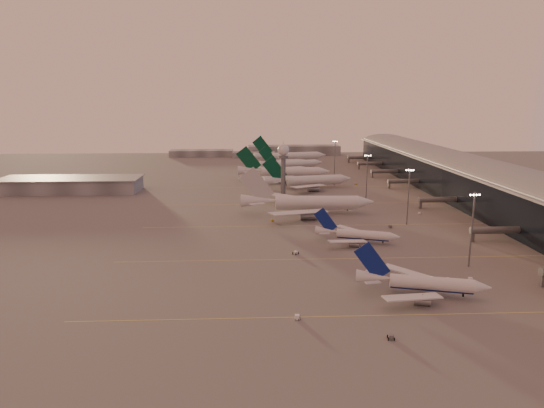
{
  "coord_description": "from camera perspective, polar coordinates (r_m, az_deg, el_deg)",
  "views": [
    {
      "loc": [
        -13.63,
        -148.2,
        54.01
      ],
      "look_at": [
        -3.83,
        65.18,
        7.61
      ],
      "focal_mm": 32.0,
      "sensor_mm": 36.0,
      "label": 1
    }
  ],
  "objects": [
    {
      "name": "taxiway_markings",
      "position": [
        215.68,
        9.14,
        -2.4
      ],
      "size": [
        180.0,
        185.25,
        0.02
      ],
      "color": "gold",
      "rests_on": "ground"
    },
    {
      "name": "distant_horizon",
      "position": [
        476.26,
        -0.67,
        6.21
      ],
      "size": [
        165.0,
        37.5,
        9.0
      ],
      "color": "slate",
      "rests_on": "ground"
    },
    {
      "name": "radar_tower",
      "position": [
        270.87,
        1.34,
        5.24
      ],
      "size": [
        6.4,
        6.4,
        31.1
      ],
      "color": "#5A5C62",
      "rests_on": "ground"
    },
    {
      "name": "mast_d",
      "position": [
        355.9,
        7.39,
        5.66
      ],
      "size": [
        3.6,
        0.56,
        25.0
      ],
      "color": "#5A5C62",
      "rests_on": "ground"
    },
    {
      "name": "hangar",
      "position": [
        311.19,
        -22.6,
        2.12
      ],
      "size": [
        82.0,
        27.0,
        8.5
      ],
      "color": "slate",
      "rests_on": "ground"
    },
    {
      "name": "greentail_b",
      "position": [
        330.45,
        1.44,
        3.56
      ],
      "size": [
        63.66,
        51.33,
        23.11
      ],
      "color": "silver",
      "rests_on": "ground"
    },
    {
      "name": "gsv_truck_b",
      "position": [
        213.58,
        13.85,
        -2.41
      ],
      "size": [
        6.37,
        4.04,
        2.42
      ],
      "color": "#535558",
      "rests_on": "ground"
    },
    {
      "name": "mast_a",
      "position": [
        169.46,
        22.49,
        -2.44
      ],
      "size": [
        3.6,
        0.56,
        25.0
      ],
      "color": "#5A5C62",
      "rests_on": "ground"
    },
    {
      "name": "mast_b",
      "position": [
        218.22,
        15.75,
        1.16
      ],
      "size": [
        3.6,
        0.56,
        25.0
      ],
      "color": "#5A5C62",
      "rests_on": "ground"
    },
    {
      "name": "mast_c",
      "position": [
        268.96,
        11.11,
        3.41
      ],
      "size": [
        3.6,
        0.56,
        25.0
      ],
      "color": "#5A5C62",
      "rests_on": "ground"
    },
    {
      "name": "gsv_truck_c",
      "position": [
        218.65,
        0.08,
        -1.78
      ],
      "size": [
        5.06,
        3.83,
        1.95
      ],
      "color": "gold",
      "rests_on": "ground"
    },
    {
      "name": "greentail_a",
      "position": [
        299.67,
        4.34,
        2.55
      ],
      "size": [
        56.56,
        45.25,
        20.74
      ],
      "color": "silver",
      "rests_on": "ground"
    },
    {
      "name": "widebody_white",
      "position": [
        233.18,
        4.25,
        -0.17
      ],
      "size": [
        64.88,
        51.94,
        22.81
      ],
      "color": "silver",
      "rests_on": "ground"
    },
    {
      "name": "gsv_truck_a",
      "position": [
        124.21,
        3.22,
        -12.88
      ],
      "size": [
        6.38,
        2.68,
        2.52
      ],
      "color": "silver",
      "rests_on": "ground"
    },
    {
      "name": "greentail_d",
      "position": [
        420.13,
        2.21,
        5.44
      ],
      "size": [
        65.03,
        52.02,
        23.87
      ],
      "color": "silver",
      "rests_on": "ground"
    },
    {
      "name": "gsv_catering_a",
      "position": [
        159.35,
        22.44,
        -7.66
      ],
      "size": [
        5.77,
        3.11,
        4.55
      ],
      "color": "silver",
      "rests_on": "ground"
    },
    {
      "name": "greentail_c",
      "position": [
        379.53,
        2.35,
        4.58
      ],
      "size": [
        51.66,
        41.19,
        19.16
      ],
      "color": "silver",
      "rests_on": "ground"
    },
    {
      "name": "gsv_tug_far",
      "position": [
        262.5,
        5.42,
        0.44
      ],
      "size": [
        4.01,
        3.73,
        0.99
      ],
      "color": "gold",
      "rests_on": "ground"
    },
    {
      "name": "ground",
      "position": [
        158.32,
        2.49,
        -7.7
      ],
      "size": [
        700.0,
        700.0,
        0.0
      ],
      "primitive_type": "plane",
      "color": "#5D5B5B",
      "rests_on": "ground"
    },
    {
      "name": "gsv_catering_b",
      "position": [
        241.85,
        17.05,
        -0.69
      ],
      "size": [
        5.44,
        3.28,
        4.16
      ],
      "color": "silver",
      "rests_on": "ground"
    },
    {
      "name": "gsv_tug_mid",
      "position": [
        172.95,
        2.79,
        -5.76
      ],
      "size": [
        4.38,
        4.38,
        1.11
      ],
      "color": "silver",
      "rests_on": "ground"
    },
    {
      "name": "gsv_tug_near",
      "position": [
        118.34,
        13.82,
        -14.98
      ],
      "size": [
        2.62,
        3.92,
        1.05
      ],
      "color": "#535558",
      "rests_on": "ground"
    },
    {
      "name": "gsv_tug_hangar",
      "position": [
        316.15,
        9.86,
        2.32
      ],
      "size": [
        3.34,
        2.34,
        0.87
      ],
      "color": "gold",
      "rests_on": "ground"
    },
    {
      "name": "narrowbody_near",
      "position": [
        143.92,
        17.18,
        -9.09
      ],
      "size": [
        36.6,
        28.81,
        14.63
      ],
      "color": "silver",
      "rests_on": "ground"
    },
    {
      "name": "narrowbody_mid",
      "position": [
        189.08,
        9.96,
        -3.71
      ],
      "size": [
        31.95,
        25.08,
        12.91
      ],
      "color": "silver",
      "rests_on": "ground"
    },
    {
      "name": "terminal",
      "position": [
        288.74,
        22.32,
        2.67
      ],
      "size": [
        57.0,
        362.0,
        23.04
      ],
      "color": "black",
      "rests_on": "ground"
    }
  ]
}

